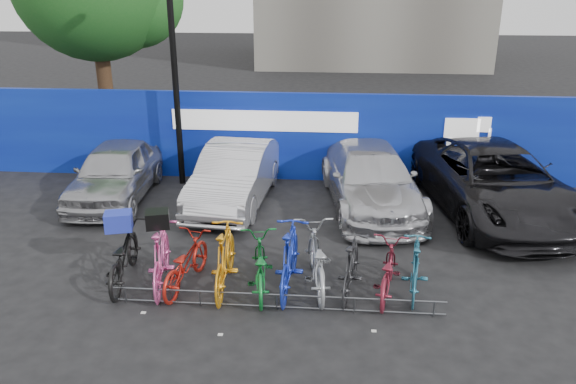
# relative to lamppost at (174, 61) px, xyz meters

# --- Properties ---
(ground) EXTENTS (100.00, 100.00, 0.00)m
(ground) POSITION_rel_lamppost_xyz_m (3.20, -5.40, -3.27)
(ground) COLOR black
(ground) RESTS_ON ground
(hoarding) EXTENTS (22.00, 0.18, 2.40)m
(hoarding) POSITION_rel_lamppost_xyz_m (3.21, 0.60, -2.07)
(hoarding) COLOR #0A188D
(hoarding) RESTS_ON ground
(lamppost) EXTENTS (0.25, 0.50, 6.11)m
(lamppost) POSITION_rel_lamppost_xyz_m (0.00, 0.00, 0.00)
(lamppost) COLOR black
(lamppost) RESTS_ON ground
(bike_rack) EXTENTS (5.60, 0.03, 0.30)m
(bike_rack) POSITION_rel_lamppost_xyz_m (3.20, -6.00, -3.11)
(bike_rack) COLOR #595B60
(bike_rack) RESTS_ON ground
(car_0) EXTENTS (1.89, 4.22, 1.41)m
(car_0) POSITION_rel_lamppost_xyz_m (-1.34, -1.24, -2.57)
(car_0) COLOR #A4A5A9
(car_0) RESTS_ON ground
(car_1) EXTENTS (1.85, 4.45, 1.43)m
(car_1) POSITION_rel_lamppost_xyz_m (1.69, -1.25, -2.56)
(car_1) COLOR silver
(car_1) RESTS_ON ground
(car_2) EXTENTS (2.67, 5.14, 1.42)m
(car_2) POSITION_rel_lamppost_xyz_m (4.99, -1.20, -2.56)
(car_2) COLOR #BBBBC0
(car_2) RESTS_ON ground
(car_3) EXTENTS (3.53, 6.09, 1.60)m
(car_3) POSITION_rel_lamppost_xyz_m (7.82, -1.42, -2.47)
(car_3) COLOR black
(car_3) RESTS_ON ground
(bike_0) EXTENTS (0.93, 2.06, 1.04)m
(bike_0) POSITION_rel_lamppost_xyz_m (0.33, -5.31, -2.75)
(bike_0) COLOR black
(bike_0) RESTS_ON ground
(bike_1) EXTENTS (0.86, 1.99, 1.16)m
(bike_1) POSITION_rel_lamppost_xyz_m (1.07, -5.38, -2.69)
(bike_1) COLOR #EA53A1
(bike_1) RESTS_ON ground
(bike_2) EXTENTS (0.93, 1.86, 0.93)m
(bike_2) POSITION_rel_lamppost_xyz_m (1.50, -5.37, -2.80)
(bike_2) COLOR #AF1D13
(bike_2) RESTS_ON ground
(bike_3) EXTENTS (0.62, 1.99, 1.19)m
(bike_3) POSITION_rel_lamppost_xyz_m (2.22, -5.38, -2.68)
(bike_3) COLOR orange
(bike_3) RESTS_ON ground
(bike_4) EXTENTS (0.91, 1.93, 0.98)m
(bike_4) POSITION_rel_lamppost_xyz_m (2.83, -5.39, -2.78)
(bike_4) COLOR #12782C
(bike_4) RESTS_ON ground
(bike_5) EXTENTS (0.68, 2.05, 1.22)m
(bike_5) POSITION_rel_lamppost_xyz_m (3.36, -5.31, -2.66)
(bike_5) COLOR #1A30B6
(bike_5) RESTS_ON ground
(bike_6) EXTENTS (1.01, 2.17, 1.10)m
(bike_6) POSITION_rel_lamppost_xyz_m (3.83, -5.18, -2.72)
(bike_6) COLOR #999DA0
(bike_6) RESTS_ON ground
(bike_7) EXTENTS (0.76, 1.74, 1.01)m
(bike_7) POSITION_rel_lamppost_xyz_m (4.44, -5.34, -2.76)
(bike_7) COLOR #262628
(bike_7) RESTS_ON ground
(bike_8) EXTENTS (0.91, 1.84, 0.92)m
(bike_8) POSITION_rel_lamppost_xyz_m (5.07, -5.34, -2.81)
(bike_8) COLOR maroon
(bike_8) RESTS_ON ground
(bike_9) EXTENTS (0.71, 1.72, 1.01)m
(bike_9) POSITION_rel_lamppost_xyz_m (5.56, -5.26, -2.77)
(bike_9) COLOR #22627A
(bike_9) RESTS_ON ground
(cargo_crate) EXTENTS (0.54, 0.46, 0.33)m
(cargo_crate) POSITION_rel_lamppost_xyz_m (0.33, -5.31, -2.06)
(cargo_crate) COLOR #2231B4
(cargo_crate) RESTS_ON bike_0
(cargo_topcase) EXTENTS (0.48, 0.45, 0.29)m
(cargo_topcase) POSITION_rel_lamppost_xyz_m (1.07, -5.38, -1.97)
(cargo_topcase) COLOR black
(cargo_topcase) RESTS_ON bike_1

